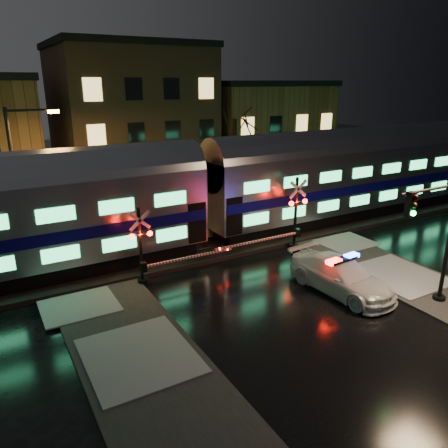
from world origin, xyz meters
The scene contains 11 objects.
ground centered at (0.00, 0.00, 0.00)m, with size 120.00×120.00×0.00m, color black.
ballast centered at (0.00, 5.00, 0.12)m, with size 90.00×4.20×0.24m, color black.
sidewalk_left centered at (-6.50, -6.00, 0.06)m, with size 4.00×20.00×0.12m, color #2D2D2D.
building_mid centered at (2.00, 22.50, 5.75)m, with size 12.00×11.00×11.50m, color brown.
building_right centered at (15.00, 22.00, 4.25)m, with size 12.00×10.00×8.50m, color brown.
train centered at (0.05, 5.00, 3.38)m, with size 51.00×3.12×5.92m.
police_car centered at (3.00, -2.67, 0.76)m, with size 2.52×5.33×1.67m.
crossing_signal_right centered at (4.04, 2.31, 1.70)m, with size 5.81×0.66×4.12m.
crossing_signal_left centered at (-4.07, 2.30, 1.51)m, with size 5.20×0.63×3.68m.
traffic_light centered at (5.10, -5.52, 2.93)m, with size 3.56×0.67×5.50m.
streetlight centered at (-8.41, 9.00, 4.48)m, with size 2.60×0.27×7.77m.
Camera 1 is at (-10.27, -15.41, 8.99)m, focal length 35.00 mm.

